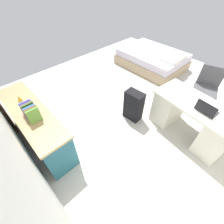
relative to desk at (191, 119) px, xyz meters
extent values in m
plane|color=beige|center=(1.11, -0.08, -0.39)|extent=(6.13, 6.13, 0.00)
cube|color=silver|center=(0.00, 0.00, 0.34)|extent=(1.51, 0.83, 0.04)
cube|color=beige|center=(-0.49, 0.06, -0.03)|extent=(0.47, 0.64, 0.71)
cube|color=beige|center=(0.49, -0.06, -0.03)|extent=(0.47, 0.64, 0.71)
cylinder|color=black|center=(0.17, -0.89, -0.37)|extent=(0.52, 0.52, 0.04)
cylinder|color=black|center=(0.17, -0.89, -0.18)|extent=(0.06, 0.06, 0.42)
cube|color=#4C4C51|center=(0.17, -0.89, 0.07)|extent=(0.57, 0.57, 0.08)
cube|color=#4C4C51|center=(0.23, -1.08, 0.33)|extent=(0.44, 0.18, 0.44)
cube|color=#235B6B|center=(1.77, 2.10, -0.03)|extent=(1.76, 0.44, 0.72)
cube|color=tan|center=(1.77, 2.10, 0.35)|extent=(1.80, 0.48, 0.04)
cube|color=#1E4E5B|center=(1.38, 1.88, -0.19)|extent=(0.67, 0.01, 0.25)
cube|color=#1E4E5B|center=(2.17, 1.88, -0.19)|extent=(0.67, 0.01, 0.25)
cube|color=tan|center=(2.05, -1.67, -0.25)|extent=(1.91, 1.42, 0.28)
cube|color=silver|center=(2.05, -1.67, -0.01)|extent=(1.85, 1.35, 0.20)
cube|color=white|center=(1.38, -1.66, 0.14)|extent=(0.49, 0.68, 0.10)
cube|color=black|center=(0.99, 0.44, -0.06)|extent=(0.37, 0.25, 0.66)
cube|color=#333338|center=(-0.15, 0.07, 0.36)|extent=(0.33, 0.26, 0.02)
cube|color=black|center=(-0.13, 0.17, 0.47)|extent=(0.31, 0.05, 0.19)
ellipsoid|color=white|center=(0.11, 0.03, 0.37)|extent=(0.07, 0.11, 0.03)
cube|color=#659D3F|center=(1.47, 2.10, 0.49)|extent=(0.03, 0.17, 0.24)
cube|color=brown|center=(1.51, 2.10, 0.49)|extent=(0.03, 0.17, 0.24)
cube|color=#433971|center=(1.55, 2.10, 0.49)|extent=(0.04, 0.17, 0.22)
cube|color=teal|center=(1.59, 2.10, 0.48)|extent=(0.03, 0.17, 0.21)
cube|color=#46612E|center=(1.63, 2.10, 0.49)|extent=(0.04, 0.17, 0.24)
cube|color=#AF546D|center=(1.67, 2.10, 0.48)|extent=(0.04, 0.17, 0.21)
cube|color=navy|center=(1.71, 2.10, 0.47)|extent=(0.04, 0.17, 0.20)
cube|color=#4C569F|center=(1.75, 2.10, 0.48)|extent=(0.03, 0.17, 0.20)
cone|color=gold|center=(2.09, 2.10, 0.43)|extent=(0.08, 0.08, 0.11)
camera|label=1|loc=(-0.36, 2.33, 2.06)|focal=24.59mm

